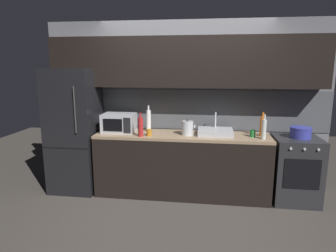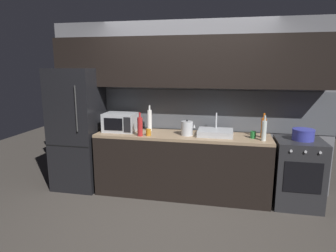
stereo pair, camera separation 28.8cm
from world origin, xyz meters
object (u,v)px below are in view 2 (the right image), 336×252
refrigerator (78,129)px  microwave (120,122)px  oven_range (297,173)px  mug_green (253,135)px  cooking_pot (303,135)px  kettle (187,128)px  wine_bottle_white (150,120)px  wine_bottle_clear (264,130)px  wine_bottle_orange (263,128)px  wine_bottle_red (140,126)px  mug_amber (148,132)px

refrigerator → microwave: 0.69m
oven_range → microwave: bearing=179.5°
mug_green → cooking_pot: 0.63m
mug_green → kettle: bearing=-179.4°
wine_bottle_white → mug_green: wine_bottle_white is taller
wine_bottle_white → microwave: bearing=-163.6°
kettle → wine_bottle_white: wine_bottle_white is taller
oven_range → wine_bottle_clear: size_ratio=2.72×
wine_bottle_white → wine_bottle_orange: size_ratio=1.14×
kettle → cooking_pot: size_ratio=0.80×
kettle → wine_bottle_white: bearing=163.0°
wine_bottle_red → wine_bottle_white: wine_bottle_white is taller
wine_bottle_white → mug_green: (1.47, -0.17, -0.11)m
wine_bottle_white → wine_bottle_clear: 1.62m
microwave → wine_bottle_red: bearing=-31.7°
wine_bottle_clear → mug_green: 0.19m
kettle → cooking_pot: kettle is taller
mug_green → mug_amber: mug_green is taller
oven_range → wine_bottle_orange: bearing=175.9°
cooking_pot → wine_bottle_white: bearing=176.2°
oven_range → wine_bottle_orange: size_ratio=2.71×
mug_green → refrigerator: bearing=179.3°
wine_bottle_red → mug_green: 1.53m
cooking_pot → mug_green: bearing=-177.3°
wine_bottle_clear → mug_amber: bearing=-179.0°
oven_range → microwave: 2.56m
oven_range → wine_bottle_clear: bearing=-163.7°
microwave → wine_bottle_orange: (2.02, 0.01, 0.00)m
refrigerator → mug_green: refrigerator is taller
microwave → wine_bottle_clear: bearing=-4.5°
microwave → mug_green: microwave is taller
refrigerator → wine_bottle_orange: refrigerator is taller
wine_bottle_white → wine_bottle_clear: (1.60, -0.28, -0.02)m
oven_range → wine_bottle_orange: (-0.47, 0.03, 0.59)m
mug_green → cooking_pot: cooking_pot is taller
refrigerator → wine_bottle_white: 1.11m
wine_bottle_white → wine_bottle_orange: wine_bottle_white is taller
oven_range → mug_amber: mug_amber is taller
microwave → mug_green: size_ratio=4.85×
microwave → cooking_pot: 2.52m
wine_bottle_red → mug_amber: size_ratio=3.58×
wine_bottle_orange → wine_bottle_red: bearing=-171.5°
wine_bottle_red → mug_amber: (0.11, 0.05, -0.09)m
kettle → wine_bottle_red: 0.65m
oven_range → wine_bottle_white: size_ratio=2.37×
oven_range → cooking_pot: bearing=2.7°
microwave → mug_green: bearing=-1.5°
oven_range → wine_bottle_clear: wine_bottle_clear is taller
microwave → refrigerator: bearing=-178.4°
wine_bottle_orange → wine_bottle_clear: bearing=-93.2°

